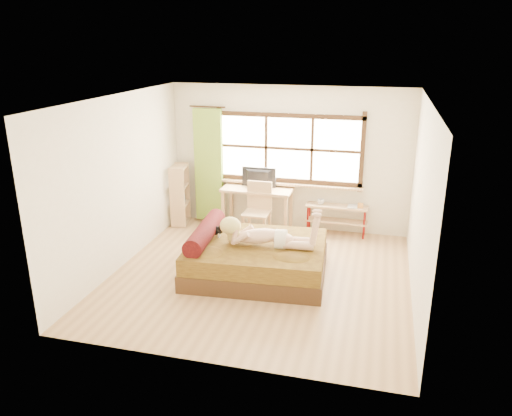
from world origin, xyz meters
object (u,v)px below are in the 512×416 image
(desk, at_px, (257,194))
(pipe_shelf, at_px, (337,213))
(kitten, at_px, (214,229))
(bed, at_px, (254,257))
(chair, at_px, (258,207))
(woman, at_px, (266,226))
(bookshelf, at_px, (180,195))

(desk, relative_size, pipe_shelf, 1.18)
(desk, bearing_deg, kitten, -96.90)
(bed, relative_size, chair, 2.13)
(bed, xyz_separation_m, kitten, (-0.67, 0.10, 0.36))
(woman, bearing_deg, desk, 103.59)
(bed, distance_m, bookshelf, 2.70)
(bed, bearing_deg, desk, 98.31)
(pipe_shelf, bearing_deg, bed, -117.63)
(kitten, relative_size, chair, 0.30)
(bed, height_order, chair, chair)
(woman, xyz_separation_m, chair, (-0.52, 1.58, -0.26))
(desk, relative_size, chair, 1.29)
(chair, relative_size, bookshelf, 0.88)
(kitten, xyz_separation_m, chair, (0.35, 1.43, -0.07))
(kitten, height_order, pipe_shelf, kitten)
(woman, relative_size, chair, 1.41)
(desk, bearing_deg, bookshelf, -176.85)
(kitten, height_order, desk, desk)
(kitten, relative_size, desk, 0.24)
(pipe_shelf, relative_size, bookshelf, 0.96)
(kitten, distance_m, bookshelf, 2.16)
(bed, xyz_separation_m, woman, (0.20, -0.05, 0.55))
(woman, bearing_deg, bed, 162.88)
(chair, distance_m, pipe_shelf, 1.48)
(desk, height_order, chair, chair)
(woman, distance_m, chair, 1.68)
(woman, xyz_separation_m, desk, (-0.62, 1.93, -0.12))
(desk, distance_m, chair, 0.40)
(pipe_shelf, bearing_deg, desk, -174.80)
(pipe_shelf, distance_m, bookshelf, 3.06)
(bed, distance_m, desk, 1.98)
(kitten, height_order, bookshelf, bookshelf)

